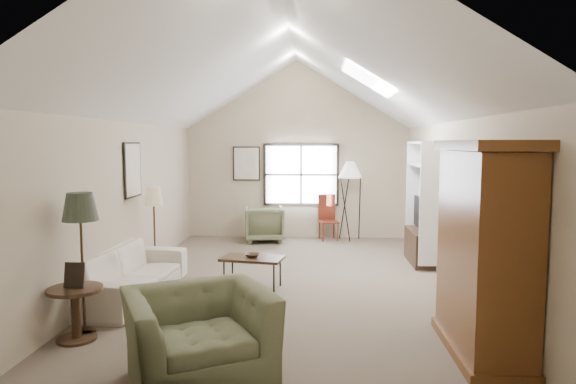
# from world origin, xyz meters

# --- Properties ---
(room_shell) EXTENTS (5.01, 8.01, 4.00)m
(room_shell) POSITION_xyz_m (0.00, 0.00, 3.21)
(room_shell) COLOR #6D5E4E
(room_shell) RESTS_ON ground
(window) EXTENTS (1.72, 0.08, 1.42)m
(window) POSITION_xyz_m (0.10, 3.96, 1.45)
(window) COLOR black
(window) RESTS_ON room_shell
(skylight) EXTENTS (0.80, 1.20, 0.52)m
(skylight) POSITION_xyz_m (1.30, 0.90, 3.22)
(skylight) COLOR white
(skylight) RESTS_ON room_shell
(wall_art) EXTENTS (1.97, 3.71, 0.88)m
(wall_art) POSITION_xyz_m (-1.88, 1.94, 1.73)
(wall_art) COLOR black
(wall_art) RESTS_ON room_shell
(armoire) EXTENTS (0.60, 1.50, 2.20)m
(armoire) POSITION_xyz_m (2.18, -2.40, 1.10)
(armoire) COLOR brown
(armoire) RESTS_ON ground
(tv_alcove) EXTENTS (0.32, 1.30, 2.10)m
(tv_alcove) POSITION_xyz_m (2.34, 1.60, 1.15)
(tv_alcove) COLOR white
(tv_alcove) RESTS_ON ground
(media_console) EXTENTS (0.34, 1.18, 0.60)m
(media_console) POSITION_xyz_m (2.32, 1.60, 0.30)
(media_console) COLOR #382316
(media_console) RESTS_ON ground
(tv_panel) EXTENTS (0.05, 0.90, 0.55)m
(tv_panel) POSITION_xyz_m (2.32, 1.60, 0.92)
(tv_panel) COLOR black
(tv_panel) RESTS_ON media_console
(sofa) EXTENTS (1.10, 2.44, 0.69)m
(sofa) POSITION_xyz_m (-2.20, -0.71, 0.35)
(sofa) COLOR beige
(sofa) RESTS_ON ground
(armchair_near) EXTENTS (1.64, 1.57, 0.83)m
(armchair_near) POSITION_xyz_m (-0.62, -3.17, 0.41)
(armchair_near) COLOR #626547
(armchair_near) RESTS_ON ground
(armchair_far) EXTENTS (0.95, 0.97, 0.78)m
(armchair_far) POSITION_xyz_m (-0.70, 3.49, 0.39)
(armchair_far) COLOR #596144
(armchair_far) RESTS_ON ground
(coffee_table) EXTENTS (0.99, 0.66, 0.47)m
(coffee_table) POSITION_xyz_m (-0.51, -0.15, 0.23)
(coffee_table) COLOR #3A2818
(coffee_table) RESTS_ON ground
(bowl) EXTENTS (0.26, 0.26, 0.05)m
(bowl) POSITION_xyz_m (-0.51, -0.15, 0.49)
(bowl) COLOR #332315
(bowl) RESTS_ON coffee_table
(side_table) EXTENTS (0.64, 0.64, 0.60)m
(side_table) POSITION_xyz_m (-2.20, -2.31, 0.30)
(side_table) COLOR #3A2717
(side_table) RESTS_ON ground
(side_chair) EXTENTS (0.48, 0.48, 1.01)m
(side_chair) POSITION_xyz_m (0.73, 3.70, 0.51)
(side_chair) COLOR brown
(side_chair) RESTS_ON ground
(tripod_lamp) EXTENTS (0.61, 0.61, 1.79)m
(tripod_lamp) POSITION_xyz_m (1.19, 3.70, 0.89)
(tripod_lamp) COLOR silver
(tripod_lamp) RESTS_ON ground
(dark_lamp) EXTENTS (0.42, 0.42, 1.66)m
(dark_lamp) POSITION_xyz_m (-2.20, -2.11, 0.83)
(dark_lamp) COLOR black
(dark_lamp) RESTS_ON ground
(tan_lamp) EXTENTS (0.32, 0.32, 1.49)m
(tan_lamp) POSITION_xyz_m (-2.20, 0.49, 0.74)
(tan_lamp) COLOR tan
(tan_lamp) RESTS_ON ground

